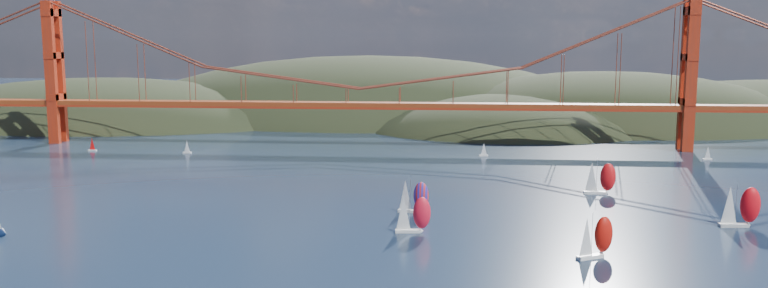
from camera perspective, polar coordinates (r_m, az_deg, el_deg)
headlands at (r=382.75m, az=6.64°, el=0.07°), size 725.00×225.00×96.00m
bridge at (r=282.74m, az=-2.19°, el=6.32°), size 552.00×12.00×55.00m
racer_0 at (r=160.93m, az=2.16°, el=-5.32°), size 7.76×3.43×8.80m
racer_1 at (r=148.34m, az=15.76°, el=-6.78°), size 7.95×6.05×8.98m
racer_3 at (r=207.18m, az=16.09°, el=-2.47°), size 8.22×3.31×9.49m
racer_4 at (r=182.92m, az=25.45°, el=-4.26°), size 8.94×3.84×10.16m
racer_rwb at (r=178.72m, az=2.21°, el=-3.98°), size 7.61×3.79×8.56m
distant_boat_2 at (r=293.37m, az=-21.35°, el=-0.03°), size 3.00×2.00×4.70m
distant_boat_3 at (r=276.70m, az=-14.78°, el=-0.20°), size 3.00×2.00×4.70m
distant_boat_4 at (r=276.01m, az=23.44°, el=-0.64°), size 3.00×2.00×4.70m
distant_boat_8 at (r=263.33m, az=7.61°, el=-0.42°), size 3.00×2.00×4.70m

